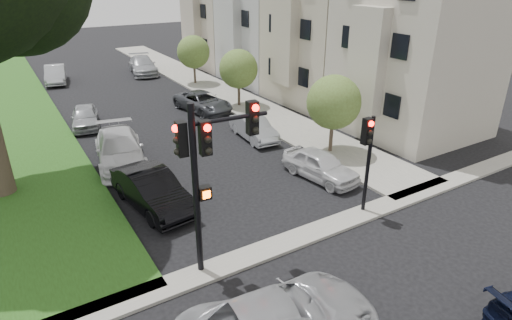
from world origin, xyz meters
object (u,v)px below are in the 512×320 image
traffic_signal_main (208,158)px  car_parked_1 (254,128)px  car_parked_5 (152,190)px  car_parked_9 (55,74)px  car_parked_2 (203,102)px  car_parked_0 (320,165)px  small_tree_c (193,52)px  small_tree_b (238,69)px  car_parked_6 (120,149)px  car_parked_4 (143,65)px  traffic_signal_secondary (368,148)px  car_parked_7 (85,117)px  small_tree_a (334,102)px

traffic_signal_main → car_parked_1: traffic_signal_main is taller
car_parked_5 → car_parked_9: 24.61m
car_parked_5 → car_parked_2: bearing=48.3°
car_parked_2 → car_parked_5: car_parked_5 is taller
car_parked_0 → car_parked_9: size_ratio=0.88×
small_tree_c → car_parked_0: 19.76m
small_tree_c → car_parked_0: bearing=-97.1°
small_tree_b → small_tree_c: 7.57m
car_parked_1 → car_parked_6: bearing=-179.3°
small_tree_b → car_parked_4: size_ratio=0.74×
small_tree_b → car_parked_5: size_ratio=0.85×
car_parked_1 → car_parked_5: size_ratio=0.83×
car_parked_6 → car_parked_9: car_parked_6 is taller
small_tree_b → car_parked_0: small_tree_b is taller
traffic_signal_secondary → car_parked_7: size_ratio=1.05×
traffic_signal_main → car_parked_7: (-0.63, 16.35, -3.24)m
small_tree_b → car_parked_2: 3.34m
small_tree_c → car_parked_2: 7.99m
small_tree_b → car_parked_6: small_tree_b is taller
traffic_signal_main → car_parked_4: bearing=76.3°
traffic_signal_main → car_parked_4: 29.90m
small_tree_b → car_parked_7: 10.45m
car_parked_4 → traffic_signal_secondary: bearing=-80.6°
small_tree_b → car_parked_0: size_ratio=1.02×
small_tree_b → small_tree_c: small_tree_c is taller
car_parked_7 → traffic_signal_secondary: bearing=-55.0°
traffic_signal_main → car_parked_9: 29.52m
car_parked_0 → car_parked_5: size_ratio=0.83×
car_parked_2 → car_parked_7: bearing=163.1°
car_parked_0 → car_parked_7: (-7.77, 13.11, -0.01)m
traffic_signal_main → car_parked_0: traffic_signal_main is taller
car_parked_7 → car_parked_2: bearing=4.9°
small_tree_a → car_parked_0: small_tree_a is taller
car_parked_0 → car_parked_9: bearing=98.2°
car_parked_1 → car_parked_6: car_parked_6 is taller
car_parked_0 → small_tree_a: bearing=32.9°
small_tree_c → car_parked_1: 13.87m
small_tree_c → car_parked_7: 12.20m
traffic_signal_main → car_parked_4: size_ratio=1.04×
car_parked_2 → car_parked_7: size_ratio=1.23×
small_tree_a → car_parked_1: 5.04m
car_parked_7 → small_tree_b: bearing=4.8°
traffic_signal_secondary → car_parked_4: (0.51, 28.94, -2.03)m
car_parked_1 → car_parked_4: bearing=94.7°
car_parked_5 → car_parked_9: bearing=82.5°
small_tree_c → car_parked_9: (-9.96, 6.61, -1.95)m
car_parked_1 → car_parked_9: size_ratio=0.88×
traffic_signal_main → car_parked_5: bearing=94.3°
car_parked_5 → car_parked_7: size_ratio=1.23×
car_parked_2 → small_tree_b: bearing=-17.1°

